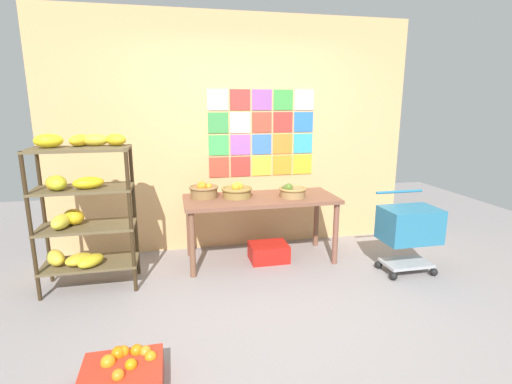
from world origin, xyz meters
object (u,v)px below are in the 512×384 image
at_px(display_table, 261,205).
at_px(banana_shelf_unit, 79,203).
at_px(fruit_basket_left, 237,191).
at_px(shopping_cart, 409,228).
at_px(produce_crate_under_table, 269,252).
at_px(orange_crate_foreground, 123,374).
at_px(fruit_basket_back_left, 292,191).
at_px(fruit_basket_back_right, 204,190).

bearing_deg(display_table, banana_shelf_unit, -170.93).
height_order(fruit_basket_left, shopping_cart, fruit_basket_left).
distance_m(produce_crate_under_table, shopping_cart, 1.50).
distance_m(orange_crate_foreground, shopping_cart, 2.94).
bearing_deg(fruit_basket_back_left, orange_crate_foreground, -133.58).
relative_size(banana_shelf_unit, shopping_cart, 1.77).
relative_size(display_table, shopping_cart, 2.01).
bearing_deg(display_table, fruit_basket_back_left, -12.13).
bearing_deg(display_table, shopping_cart, -24.90).
bearing_deg(fruit_basket_back_left, display_table, 167.87).
distance_m(fruit_basket_left, fruit_basket_back_right, 0.36).
height_order(fruit_basket_back_left, orange_crate_foreground, fruit_basket_back_left).
bearing_deg(fruit_basket_left, display_table, -13.95).
relative_size(fruit_basket_left, shopping_cart, 0.41).
bearing_deg(banana_shelf_unit, fruit_basket_back_right, 19.32).
relative_size(fruit_basket_back_right, produce_crate_under_table, 0.76).
bearing_deg(fruit_basket_left, fruit_basket_back_right, 169.49).
bearing_deg(display_table, fruit_basket_left, 166.05).
distance_m(display_table, produce_crate_under_table, 0.55).
bearing_deg(orange_crate_foreground, fruit_basket_back_right, 70.22).
xyz_separation_m(fruit_basket_left, orange_crate_foreground, (-1.04, -1.84, -0.70)).
bearing_deg(display_table, produce_crate_under_table, -28.29).
distance_m(fruit_basket_back_left, fruit_basket_back_right, 0.96).
xyz_separation_m(display_table, fruit_basket_left, (-0.25, 0.06, 0.15)).
relative_size(fruit_basket_left, produce_crate_under_table, 0.81).
xyz_separation_m(banana_shelf_unit, fruit_basket_back_left, (2.11, 0.21, -0.04)).
height_order(display_table, shopping_cart, shopping_cart).
height_order(fruit_basket_back_left, produce_crate_under_table, fruit_basket_back_left).
distance_m(display_table, fruit_basket_left, 0.30).
bearing_deg(orange_crate_foreground, fruit_basket_back_left, 46.42).
xyz_separation_m(display_table, fruit_basket_back_right, (-0.60, 0.13, 0.16)).
xyz_separation_m(banana_shelf_unit, fruit_basket_left, (1.53, 0.35, -0.04)).
bearing_deg(fruit_basket_back_left, fruit_basket_back_right, 167.99).
bearing_deg(banana_shelf_unit, display_table, 9.07).
height_order(produce_crate_under_table, shopping_cart, shopping_cart).
bearing_deg(produce_crate_under_table, fruit_basket_left, 162.21).
relative_size(display_table, produce_crate_under_table, 3.95).
bearing_deg(shopping_cart, banana_shelf_unit, 178.47).
bearing_deg(shopping_cart, display_table, 160.17).
distance_m(fruit_basket_left, produce_crate_under_table, 0.78).
distance_m(produce_crate_under_table, orange_crate_foreground, 2.21).
relative_size(banana_shelf_unit, orange_crate_foreground, 3.00).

